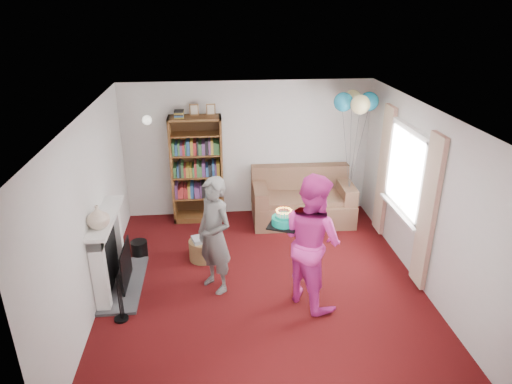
{
  "coord_description": "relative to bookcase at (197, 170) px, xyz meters",
  "views": [
    {
      "loc": [
        -0.65,
        -5.48,
        3.82
      ],
      "look_at": [
        -0.04,
        0.6,
        1.21
      ],
      "focal_mm": 32.0,
      "sensor_mm": 36.0,
      "label": 1
    }
  ],
  "objects": [
    {
      "name": "person_striped",
      "position": [
        0.27,
        -2.29,
        -0.11
      ],
      "size": [
        0.69,
        0.73,
        1.67
      ],
      "primitive_type": "imported",
      "rotation": [
        0.0,
        0.0,
        -0.91
      ],
      "color": "black",
      "rests_on": "ground"
    },
    {
      "name": "person_magenta",
      "position": [
        1.53,
        -2.69,
        -0.03
      ],
      "size": [
        1.05,
        1.12,
        1.84
      ],
      "primitive_type": "imported",
      "rotation": [
        0.0,
        0.0,
        2.1
      ],
      "color": "#CB288B",
      "rests_on": "ground"
    },
    {
      "name": "ceiling",
      "position": [
        0.94,
        -2.3,
        1.55
      ],
      "size": [
        4.5,
        5.0,
        0.01
      ],
      "primitive_type": "cube",
      "color": "white",
      "rests_on": "wall_back"
    },
    {
      "name": "wall_left",
      "position": [
        -1.32,
        -2.3,
        0.3
      ],
      "size": [
        0.02,
        5.0,
        2.5
      ],
      "primitive_type": "cube",
      "color": "silver",
      "rests_on": "ground"
    },
    {
      "name": "birthday_cake",
      "position": [
        1.17,
        -2.56,
        0.2
      ],
      "size": [
        0.37,
        0.37,
        0.22
      ],
      "rotation": [
        0.0,
        0.0,
        -0.42
      ],
      "color": "black",
      "rests_on": "ground"
    },
    {
      "name": "mantel_vase",
      "position": [
        -1.18,
        -2.45,
        0.33
      ],
      "size": [
        0.37,
        0.37,
        0.3
      ],
      "primitive_type": "imported",
      "rotation": [
        0.0,
        0.0,
        0.31
      ],
      "color": "beige",
      "rests_on": "fireplace"
    },
    {
      "name": "fireplace",
      "position": [
        -1.15,
        -2.11,
        -0.44
      ],
      "size": [
        0.55,
        1.8,
        1.12
      ],
      "color": "#3F3F42",
      "rests_on": "ground"
    },
    {
      "name": "wall_right",
      "position": [
        3.2,
        -2.3,
        0.3
      ],
      "size": [
        0.02,
        5.0,
        2.5
      ],
      "primitive_type": "cube",
      "color": "silver",
      "rests_on": "ground"
    },
    {
      "name": "window_bay",
      "position": [
        3.14,
        -1.7,
        0.25
      ],
      "size": [
        0.14,
        2.02,
        2.2
      ],
      "color": "white",
      "rests_on": "ground"
    },
    {
      "name": "ground",
      "position": [
        0.94,
        -2.3,
        -0.95
      ],
      "size": [
        5.0,
        5.0,
        0.0
      ],
      "primitive_type": "plane",
      "color": "black",
      "rests_on": "ground"
    },
    {
      "name": "sofa",
      "position": [
        1.9,
        -0.23,
        -0.59
      ],
      "size": [
        1.81,
        0.96,
        0.96
      ],
      "rotation": [
        0.0,
        0.0,
        -0.03
      ],
      "color": "brown",
      "rests_on": "ground"
    },
    {
      "name": "wall_back",
      "position": [
        0.94,
        0.21,
        0.3
      ],
      "size": [
        4.5,
        0.02,
        2.5
      ],
      "primitive_type": "cube",
      "color": "silver",
      "rests_on": "ground"
    },
    {
      "name": "wall_sconce",
      "position": [
        -0.81,
        0.06,
        0.93
      ],
      "size": [
        0.16,
        0.23,
        0.16
      ],
      "color": "gold",
      "rests_on": "ground"
    },
    {
      "name": "balloons",
      "position": [
        2.71,
        -0.41,
        1.27
      ],
      "size": [
        0.76,
        0.76,
        1.7
      ],
      "color": "#3F3F3F",
      "rests_on": "ground"
    },
    {
      "name": "wicker_basket",
      "position": [
        0.08,
        -1.49,
        -0.77
      ],
      "size": [
        0.44,
        0.44,
        0.39
      ],
      "rotation": [
        0.0,
        0.0,
        0.3
      ],
      "color": "#A0764B",
      "rests_on": "ground"
    },
    {
      "name": "bookcase",
      "position": [
        0.0,
        0.0,
        0.0
      ],
      "size": [
        0.92,
        0.42,
        2.15
      ],
      "color": "#472B14",
      "rests_on": "ground"
    }
  ]
}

